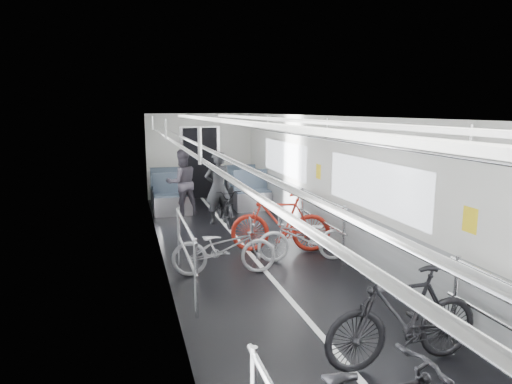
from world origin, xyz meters
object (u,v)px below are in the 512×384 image
bike_left_far (224,248)px  bike_aisle (225,206)px  bike_right_mid (304,237)px  person_standing (218,188)px  person_seated (182,183)px  bike_right_far (281,223)px  bike_right_near (404,317)px

bike_left_far → bike_aisle: size_ratio=1.03×
bike_right_mid → bike_aisle: 2.94m
bike_aisle → person_standing: size_ratio=0.96×
person_seated → bike_right_far: bearing=100.2°
person_seated → bike_aisle: bearing=114.1°
person_standing → person_seated: person_standing is taller
bike_left_far → bike_right_mid: bearing=-73.0°
bike_right_mid → person_standing: 3.10m
bike_right_near → person_standing: (-0.63, 6.16, 0.30)m
bike_right_near → bike_right_mid: bearing=175.6°
bike_right_near → bike_right_mid: 3.22m
bike_left_far → bike_right_far: bearing=-47.6°
bike_left_far → bike_right_near: bike_right_near is taller
bike_right_near → bike_aisle: bearing=-175.3°
bike_right_near → person_standing: person_standing is taller
bike_left_far → bike_right_near: (1.17, -2.98, 0.09)m
bike_right_mid → person_standing: (-0.87, 2.95, 0.40)m
bike_aisle → person_standing: 0.43m
bike_left_far → bike_right_far: bike_right_far is taller
bike_right_far → person_seated: (-1.33, 3.37, 0.26)m
bike_left_far → bike_right_near: 3.20m
bike_right_far → person_standing: person_standing is taller
person_seated → bike_right_near: bearing=88.9°
bike_left_far → bike_right_mid: 1.43m
bike_right_far → bike_right_mid: bearing=35.8°
bike_right_near → person_seated: 7.30m
person_standing → bike_left_far: bearing=76.8°
bike_aisle → person_seated: bearing=125.7°
bike_left_far → bike_aisle: bearing=-4.6°
person_standing → bike_aisle: bearing=138.0°
bike_left_far → bike_aisle: (0.67, 3.08, -0.01)m
bike_left_far → bike_right_far: size_ratio=0.90×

